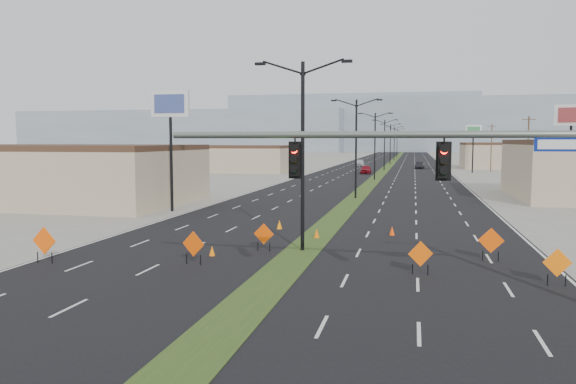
% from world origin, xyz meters
% --- Properties ---
extents(ground, '(600.00, 600.00, 0.00)m').
position_xyz_m(ground, '(0.00, 0.00, 0.00)').
color(ground, gray).
rests_on(ground, ground).
extents(road_surface, '(25.00, 400.00, 0.02)m').
position_xyz_m(road_surface, '(0.00, 100.00, 0.00)').
color(road_surface, black).
rests_on(road_surface, ground).
extents(median_strip, '(2.00, 400.00, 0.04)m').
position_xyz_m(median_strip, '(0.00, 100.00, 0.00)').
color(median_strip, '#244117').
rests_on(median_strip, ground).
extents(building_sw_far, '(30.00, 14.00, 4.50)m').
position_xyz_m(building_sw_far, '(-32.00, 85.00, 2.25)').
color(building_sw_far, tan).
rests_on(building_sw_far, ground).
extents(building_se_far, '(44.00, 16.00, 5.00)m').
position_xyz_m(building_se_far, '(38.00, 110.00, 2.50)').
color(building_se_far, tan).
rests_on(building_se_far, ground).
extents(mesa_west, '(180.00, 50.00, 22.00)m').
position_xyz_m(mesa_west, '(-120.00, 280.00, 11.00)').
color(mesa_west, gray).
rests_on(mesa_west, ground).
extents(mesa_center, '(220.00, 50.00, 28.00)m').
position_xyz_m(mesa_center, '(40.00, 300.00, 14.00)').
color(mesa_center, gray).
rests_on(mesa_center, ground).
extents(mesa_backdrop, '(140.00, 50.00, 32.00)m').
position_xyz_m(mesa_backdrop, '(-30.00, 320.00, 16.00)').
color(mesa_backdrop, gray).
rests_on(mesa_backdrop, ground).
extents(signal_mast, '(16.30, 0.60, 8.00)m').
position_xyz_m(signal_mast, '(8.56, 2.00, 4.79)').
color(signal_mast, slate).
rests_on(signal_mast, ground).
extents(streetlight_0, '(5.15, 0.24, 10.02)m').
position_xyz_m(streetlight_0, '(0.00, 12.00, 5.42)').
color(streetlight_0, black).
rests_on(streetlight_0, ground).
extents(streetlight_1, '(5.15, 0.24, 10.02)m').
position_xyz_m(streetlight_1, '(0.00, 40.00, 5.42)').
color(streetlight_1, black).
rests_on(streetlight_1, ground).
extents(streetlight_2, '(5.15, 0.24, 10.02)m').
position_xyz_m(streetlight_2, '(0.00, 68.00, 5.42)').
color(streetlight_2, black).
rests_on(streetlight_2, ground).
extents(streetlight_3, '(5.15, 0.24, 10.02)m').
position_xyz_m(streetlight_3, '(0.00, 96.00, 5.42)').
color(streetlight_3, black).
rests_on(streetlight_3, ground).
extents(streetlight_4, '(5.15, 0.24, 10.02)m').
position_xyz_m(streetlight_4, '(0.00, 124.00, 5.42)').
color(streetlight_4, black).
rests_on(streetlight_4, ground).
extents(streetlight_5, '(5.15, 0.24, 10.02)m').
position_xyz_m(streetlight_5, '(0.00, 152.00, 5.42)').
color(streetlight_5, black).
rests_on(streetlight_5, ground).
extents(streetlight_6, '(5.15, 0.24, 10.02)m').
position_xyz_m(streetlight_6, '(0.00, 180.00, 5.42)').
color(streetlight_6, black).
rests_on(streetlight_6, ground).
extents(utility_pole_1, '(1.60, 0.20, 9.00)m').
position_xyz_m(utility_pole_1, '(20.00, 60.00, 4.67)').
color(utility_pole_1, '#4C3823').
rests_on(utility_pole_1, ground).
extents(utility_pole_2, '(1.60, 0.20, 9.00)m').
position_xyz_m(utility_pole_2, '(20.00, 95.00, 4.67)').
color(utility_pole_2, '#4C3823').
rests_on(utility_pole_2, ground).
extents(utility_pole_3, '(1.60, 0.20, 9.00)m').
position_xyz_m(utility_pole_3, '(20.00, 130.00, 4.67)').
color(utility_pole_3, '#4C3823').
rests_on(utility_pole_3, ground).
extents(car_left, '(1.86, 4.47, 1.51)m').
position_xyz_m(car_left, '(-2.57, 83.67, 0.76)').
color(car_left, maroon).
rests_on(car_left, ground).
extents(car_mid, '(2.10, 4.54, 1.44)m').
position_xyz_m(car_mid, '(7.01, 104.50, 0.72)').
color(car_mid, black).
rests_on(car_mid, ground).
extents(car_far, '(2.35, 4.94, 1.39)m').
position_xyz_m(car_far, '(-6.55, 114.67, 0.70)').
color(car_far, silver).
rests_on(car_far, ground).
extents(construction_sign_0, '(1.34, 0.17, 1.79)m').
position_xyz_m(construction_sign_0, '(-11.49, 6.22, 1.06)').
color(construction_sign_0, '#ED4C04').
rests_on(construction_sign_0, ground).
extents(construction_sign_1, '(1.20, 0.30, 1.62)m').
position_xyz_m(construction_sign_1, '(-4.40, 7.54, 0.95)').
color(construction_sign_1, '#D94404').
rests_on(construction_sign_1, ground).
extents(construction_sign_2, '(1.13, 0.12, 1.50)m').
position_xyz_m(construction_sign_2, '(-2.00, 11.47, 0.88)').
color(construction_sign_2, '#D94604').
rests_on(construction_sign_2, ground).
extents(construction_sign_3, '(1.08, 0.41, 1.51)m').
position_xyz_m(construction_sign_3, '(6.11, 7.84, 0.88)').
color(construction_sign_3, '#DE5004').
rests_on(construction_sign_3, ground).
extents(construction_sign_4, '(1.24, 0.05, 1.66)m').
position_xyz_m(construction_sign_4, '(9.51, 11.46, 0.97)').
color(construction_sign_4, '#E54904').
rests_on(construction_sign_4, ground).
extents(construction_sign_5, '(1.16, 0.18, 1.56)m').
position_xyz_m(construction_sign_5, '(11.50, 7.06, 0.91)').
color(construction_sign_5, '#E76104').
rests_on(construction_sign_5, ground).
extents(cone_0, '(0.33, 0.33, 0.53)m').
position_xyz_m(cone_0, '(-4.26, 9.67, 0.27)').
color(cone_0, orange).
rests_on(cone_0, ground).
extents(cone_1, '(0.46, 0.46, 0.62)m').
position_xyz_m(cone_1, '(0.10, 15.95, 0.31)').
color(cone_1, orange).
rests_on(cone_1, ground).
extents(cone_2, '(0.43, 0.43, 0.59)m').
position_xyz_m(cone_2, '(4.50, 18.04, 0.29)').
color(cone_2, '#FF4305').
rests_on(cone_2, ground).
extents(cone_3, '(0.47, 0.47, 0.62)m').
position_xyz_m(cone_3, '(-2.94, 18.93, 0.31)').
color(cone_3, orange).
rests_on(cone_3, ground).
extents(pole_sign_west, '(3.27, 0.47, 10.02)m').
position_xyz_m(pole_sign_west, '(-14.00, 26.36, 8.21)').
color(pole_sign_west, black).
rests_on(pole_sign_west, ground).
extents(pole_sign_east_near, '(3.05, 1.05, 9.37)m').
position_xyz_m(pole_sign_east_near, '(20.43, 41.65, 7.64)').
color(pole_sign_east_near, black).
rests_on(pole_sign_east_near, ground).
extents(pole_sign_east_far, '(2.87, 0.74, 8.73)m').
position_xyz_m(pole_sign_east_far, '(16.27, 90.59, 7.08)').
color(pole_sign_east_far, black).
rests_on(pole_sign_east_far, ground).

